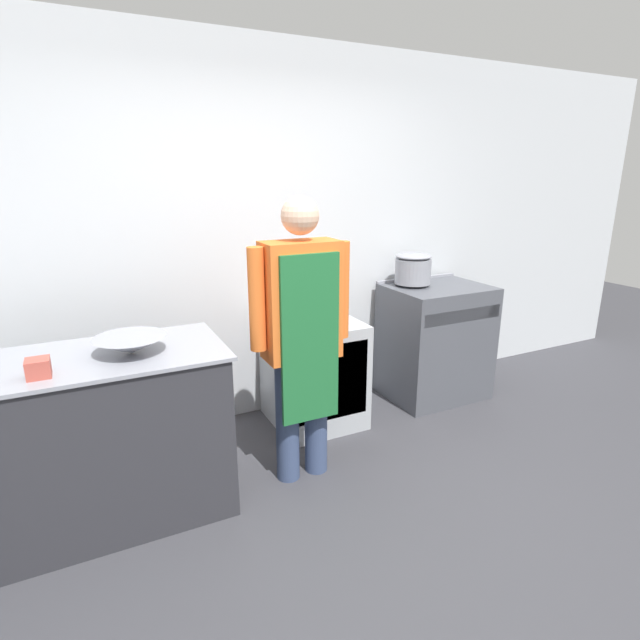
# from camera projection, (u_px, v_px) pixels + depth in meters

# --- Properties ---
(ground_plane) EXTENTS (14.00, 14.00, 0.00)m
(ground_plane) POSITION_uv_depth(u_px,v_px,m) (385.00, 549.00, 2.49)
(ground_plane) COLOR #38383D
(wall_back) EXTENTS (8.00, 0.05, 2.70)m
(wall_back) POSITION_uv_depth(u_px,v_px,m) (257.00, 238.00, 3.62)
(wall_back) COLOR silver
(wall_back) RESTS_ON ground_plane
(prep_counter) EXTENTS (1.23, 0.68, 0.93)m
(prep_counter) POSITION_uv_depth(u_px,v_px,m) (110.00, 437.00, 2.64)
(prep_counter) COLOR #2D2D33
(prep_counter) RESTS_ON ground_plane
(stove) EXTENTS (0.79, 0.62, 0.96)m
(stove) POSITION_uv_depth(u_px,v_px,m) (435.00, 341.00, 4.13)
(stove) COLOR #4C4F56
(stove) RESTS_ON ground_plane
(fridge_unit) EXTENTS (0.62, 0.64, 0.78)m
(fridge_unit) POSITION_uv_depth(u_px,v_px,m) (314.00, 372.00, 3.69)
(fridge_unit) COLOR #A8ADB2
(fridge_unit) RESTS_ON ground_plane
(person_cook) EXTENTS (0.61, 0.24, 1.69)m
(person_cook) POSITION_uv_depth(u_px,v_px,m) (302.00, 328.00, 2.85)
(person_cook) COLOR #38476B
(person_cook) RESTS_ON ground_plane
(mixing_bowl) EXTENTS (0.36, 0.36, 0.09)m
(mixing_bowl) POSITION_uv_depth(u_px,v_px,m) (131.00, 345.00, 2.52)
(mixing_bowl) COLOR gray
(mixing_bowl) RESTS_ON prep_counter
(plastic_tub) EXTENTS (0.10, 0.10, 0.09)m
(plastic_tub) POSITION_uv_depth(u_px,v_px,m) (38.00, 368.00, 2.23)
(plastic_tub) COLOR #B24C3F
(plastic_tub) RESTS_ON prep_counter
(stock_pot) EXTENTS (0.29, 0.29, 0.24)m
(stock_pot) POSITION_uv_depth(u_px,v_px,m) (413.00, 268.00, 3.97)
(stock_pot) COLOR gray
(stock_pot) RESTS_ON stove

